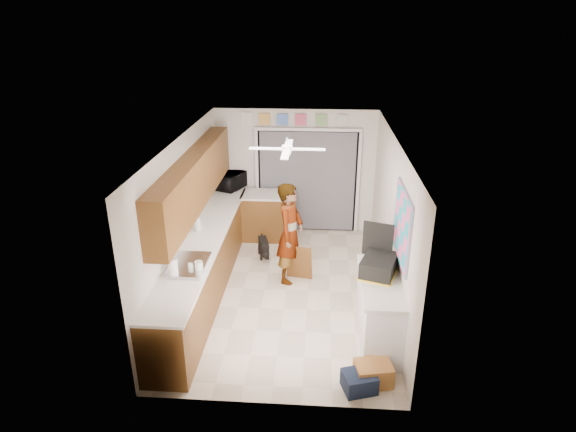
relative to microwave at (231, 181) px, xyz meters
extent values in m
plane|color=beige|center=(1.27, -2.25, -1.10)|extent=(5.00, 5.00, 0.00)
plane|color=white|center=(1.27, -2.25, 1.40)|extent=(5.00, 5.00, 0.00)
plane|color=silver|center=(1.27, 0.25, 0.15)|extent=(3.20, 0.00, 3.20)
plane|color=silver|center=(1.27, -4.75, 0.15)|extent=(3.20, 0.00, 3.20)
plane|color=silver|center=(-0.33, -2.25, 0.15)|extent=(0.00, 5.00, 5.00)
plane|color=silver|center=(2.87, -2.25, 0.15)|extent=(0.00, 5.00, 5.00)
cube|color=brown|center=(-0.03, -2.25, -0.65)|extent=(0.60, 4.80, 0.90)
cube|color=white|center=(-0.02, -2.25, -0.18)|extent=(0.62, 4.80, 0.04)
cube|color=brown|center=(-0.17, -2.05, 0.70)|extent=(0.32, 4.00, 0.80)
cube|color=silver|center=(-0.02, -3.25, -0.15)|extent=(0.50, 0.76, 0.06)
cylinder|color=silver|center=(-0.21, -3.25, -0.05)|extent=(0.03, 0.03, 0.22)
cube|color=brown|center=(0.77, -0.25, -0.65)|extent=(1.00, 0.60, 0.90)
cube|color=white|center=(0.77, -0.25, -0.18)|extent=(1.04, 0.64, 0.04)
cube|color=black|center=(1.52, 0.22, -0.05)|extent=(2.00, 0.06, 2.10)
cube|color=slate|center=(1.52, 0.18, -0.05)|extent=(1.90, 0.03, 2.05)
cube|color=white|center=(0.50, 0.19, -0.05)|extent=(0.06, 0.04, 2.10)
cube|color=white|center=(2.54, 0.19, -0.05)|extent=(0.06, 0.04, 2.10)
cube|color=white|center=(1.52, 0.19, 1.02)|extent=(2.10, 0.04, 0.06)
cube|color=gold|center=(0.67, 0.22, 1.20)|extent=(0.22, 0.02, 0.22)
cube|color=#5182DA|center=(1.02, 0.22, 1.20)|extent=(0.22, 0.02, 0.22)
cube|color=#D7506E|center=(1.37, 0.22, 1.20)|extent=(0.22, 0.02, 0.22)
cube|color=#78B265|center=(1.77, 0.22, 1.20)|extent=(0.22, 0.02, 0.22)
cube|color=silver|center=(2.17, 0.22, 1.20)|extent=(0.22, 0.02, 0.22)
cube|color=silver|center=(0.32, 0.22, 1.20)|extent=(0.22, 0.02, 0.26)
cube|color=white|center=(2.62, -3.45, -0.65)|extent=(0.50, 1.40, 0.90)
cube|color=white|center=(2.61, -3.45, -0.18)|extent=(0.54, 1.44, 0.04)
cube|color=#FC5D99|center=(2.85, -3.25, 0.55)|extent=(0.03, 1.15, 0.95)
cube|color=white|center=(1.27, -2.05, 1.22)|extent=(1.14, 1.14, 0.24)
imported|color=black|center=(0.00, 0.00, 0.00)|extent=(0.59, 0.69, 0.32)
imported|color=silver|center=(-0.18, -2.04, -0.01)|extent=(0.12, 0.12, 0.31)
cylinder|color=silver|center=(0.16, -3.40, -0.08)|extent=(0.12, 0.12, 0.15)
cylinder|color=silver|center=(0.04, -3.36, -0.11)|extent=(0.09, 0.09, 0.11)
cylinder|color=white|center=(-0.14, -3.55, -0.03)|extent=(0.15, 0.15, 0.27)
cube|color=black|center=(2.59, -3.28, -0.04)|extent=(0.57, 0.66, 0.24)
cube|color=yellow|center=(2.59, -3.28, -0.15)|extent=(0.60, 0.69, 0.02)
cube|color=black|center=(2.59, -2.99, 0.21)|extent=(0.41, 0.16, 0.50)
cube|color=#B97A3A|center=(2.48, -4.32, -0.96)|extent=(0.49, 0.40, 0.27)
cube|color=#151F35|center=(2.30, -4.45, -0.98)|extent=(0.46, 0.42, 0.23)
cube|color=brown|center=(1.45, -1.89, -0.77)|extent=(0.46, 0.24, 0.64)
imported|color=white|center=(1.30, -1.89, -0.24)|extent=(0.57, 0.72, 1.72)
cube|color=black|center=(0.76, -1.10, -0.90)|extent=(0.34, 0.54, 0.40)
camera|label=1|loc=(1.76, -9.03, 3.07)|focal=30.00mm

